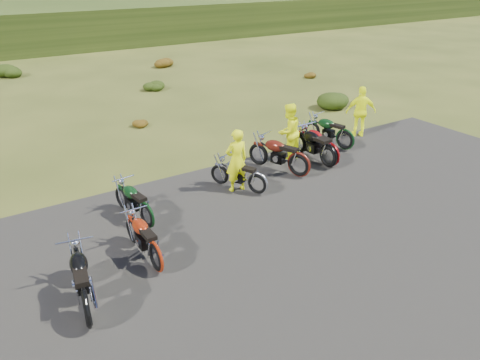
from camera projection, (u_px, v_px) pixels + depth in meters
ground at (285, 219)px, 12.24m from camera, size 300.00×300.00×0.00m
gravel_pad at (338, 256)px, 10.71m from camera, size 20.00×12.00×0.04m
hill_slope at (1, 24)px, 50.39m from camera, size 300.00×45.97×9.37m
shrub_3 at (9, 69)px, 27.14m from camera, size 1.56×1.56×0.92m
shrub_4 at (139, 122)px, 18.96m from camera, size 0.77×0.77×0.45m
shrub_5 at (153, 85)px, 24.39m from camera, size 1.03×1.03×0.61m
shrub_6 at (163, 61)px, 29.82m from camera, size 1.30×1.30×0.77m
shrub_7 at (334, 97)px, 21.51m from camera, size 1.56×1.56×0.92m
shrub_8 at (308, 74)px, 27.07m from camera, size 0.77×0.77×0.45m
motorcycle_0 at (90, 326)px, 8.65m from camera, size 1.09×2.29×1.15m
motorcycle_1 at (157, 271)px, 10.17m from camera, size 0.69×2.00×1.04m
motorcycle_2 at (148, 228)px, 11.83m from camera, size 0.92×2.01×1.01m
motorcycle_3 at (257, 195)px, 13.51m from camera, size 1.44×2.01×1.01m
motorcycle_4 at (298, 177)px, 14.61m from camera, size 1.52×2.39×1.19m
motorcycle_5 at (327, 168)px, 15.30m from camera, size 0.79×2.21×1.15m
motorcycle_6 at (330, 166)px, 15.42m from camera, size 0.73×2.18×1.14m
motorcycle_7 at (344, 150)px, 16.71m from camera, size 1.17×2.25×1.12m
person_middle at (237, 161)px, 13.37m from camera, size 0.72×0.51×1.86m
person_right_a at (288, 133)px, 15.56m from camera, size 1.07×0.92×1.91m
person_right_b at (361, 112)px, 17.64m from camera, size 1.20×1.00×1.91m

